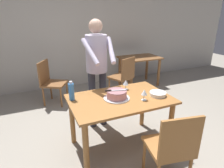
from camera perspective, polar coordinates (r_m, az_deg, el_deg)
ground_plane at (r=2.90m, az=2.25°, el=-17.76°), size 14.00×14.00×0.00m
back_wall at (r=4.93m, az=-12.13°, el=14.85°), size 10.00×0.12×2.70m
main_dining_table at (r=2.57m, az=2.44°, el=-6.77°), size 1.32×0.84×0.75m
cake_on_platter at (r=2.47m, az=1.40°, el=-3.26°), size 0.34×0.34×0.11m
cake_knife at (r=2.44m, az=-0.26°, el=-1.95°), size 0.27×0.10×0.02m
plate_stack at (r=2.64m, az=13.48°, el=-2.89°), size 0.22×0.22×0.05m
wine_glass_near at (r=2.44m, az=9.59°, el=-2.54°), size 0.08×0.08×0.14m
wine_glass_far at (r=2.75m, az=4.10°, el=0.35°), size 0.08×0.08×0.14m
water_bottle at (r=2.47m, az=-11.99°, el=-2.17°), size 0.07×0.07×0.25m
person_cutting_cake at (r=2.92m, az=-4.53°, el=6.10°), size 0.47×0.55×1.72m
chair_near_side at (r=2.18m, az=17.36°, el=-17.32°), size 0.51×0.51×0.90m
background_table at (r=4.99m, az=8.15°, el=6.15°), size 1.00×0.70×0.74m
background_chair_1 at (r=4.11m, az=-17.79°, el=0.93°), size 0.60×0.60×0.90m
background_chair_2 at (r=4.26m, az=3.42°, el=2.59°), size 0.58×0.58×0.90m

